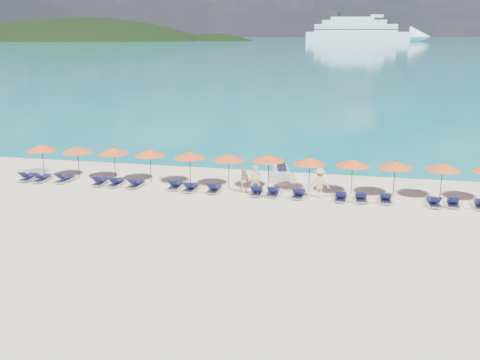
# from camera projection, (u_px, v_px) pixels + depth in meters

# --- Properties ---
(ground) EXTENTS (1400.00, 1400.00, 0.00)m
(ground) POSITION_uv_depth(u_px,v_px,m) (229.00, 216.00, 29.06)
(ground) COLOR beige
(sea) EXTENTS (1600.00, 1300.00, 0.01)m
(sea) POSITION_uv_depth(u_px,v_px,m) (352.00, 40.00, 651.03)
(sea) COLOR #1FA9B2
(sea) RESTS_ON ground
(headland_main) EXTENTS (374.00, 242.00, 126.50)m
(headland_main) POSITION_uv_depth(u_px,v_px,m) (81.00, 75.00, 608.21)
(headland_main) COLOR black
(headland_main) RESTS_ON ground
(headland_small) EXTENTS (162.00, 126.00, 85.50)m
(headland_small) POSITION_uv_depth(u_px,v_px,m) (212.00, 73.00, 596.21)
(headland_small) COLOR black
(headland_small) RESTS_ON ground
(cruise_ship) EXTENTS (124.36, 20.88, 34.57)m
(cruise_ship) POSITION_uv_depth(u_px,v_px,m) (368.00, 32.00, 546.33)
(cruise_ship) COLOR white
(cruise_ship) RESTS_ON ground
(jetski) EXTENTS (1.55, 2.79, 0.94)m
(jetski) POSITION_uv_depth(u_px,v_px,m) (281.00, 172.00, 36.44)
(jetski) COLOR white
(jetski) RESTS_ON ground
(beachgoer_a) EXTENTS (0.79, 0.64, 1.86)m
(beachgoer_a) POSITION_uv_depth(u_px,v_px,m) (255.00, 180.00, 32.53)
(beachgoer_a) COLOR tan
(beachgoer_a) RESTS_ON ground
(beachgoer_b) EXTENTS (0.78, 0.46, 1.58)m
(beachgoer_b) POSITION_uv_depth(u_px,v_px,m) (245.00, 181.00, 32.88)
(beachgoer_b) COLOR tan
(beachgoer_b) RESTS_ON ground
(beachgoer_c) EXTENTS (1.20, 0.57, 1.85)m
(beachgoer_c) POSITION_uv_depth(u_px,v_px,m) (320.00, 183.00, 31.94)
(beachgoer_c) COLOR tan
(beachgoer_c) RESTS_ON ground
(umbrella_0) EXTENTS (2.10, 2.10, 2.28)m
(umbrella_0) POSITION_uv_depth(u_px,v_px,m) (42.00, 147.00, 36.53)
(umbrella_0) COLOR black
(umbrella_0) RESTS_ON ground
(umbrella_1) EXTENTS (2.10, 2.10, 2.28)m
(umbrella_1) POSITION_uv_depth(u_px,v_px,m) (77.00, 149.00, 35.94)
(umbrella_1) COLOR black
(umbrella_1) RESTS_ON ground
(umbrella_2) EXTENTS (2.10, 2.10, 2.28)m
(umbrella_2) POSITION_uv_depth(u_px,v_px,m) (114.00, 151.00, 35.56)
(umbrella_2) COLOR black
(umbrella_2) RESTS_ON ground
(umbrella_3) EXTENTS (2.10, 2.10, 2.28)m
(umbrella_3) POSITION_uv_depth(u_px,v_px,m) (150.00, 153.00, 35.00)
(umbrella_3) COLOR black
(umbrella_3) RESTS_ON ground
(umbrella_4) EXTENTS (2.10, 2.10, 2.28)m
(umbrella_4) POSITION_uv_depth(u_px,v_px,m) (190.00, 155.00, 34.37)
(umbrella_4) COLOR black
(umbrella_4) RESTS_ON ground
(umbrella_5) EXTENTS (2.10, 2.10, 2.28)m
(umbrella_5) POSITION_uv_depth(u_px,v_px,m) (229.00, 157.00, 33.75)
(umbrella_5) COLOR black
(umbrella_5) RESTS_ON ground
(umbrella_6) EXTENTS (2.10, 2.10, 2.28)m
(umbrella_6) POSITION_uv_depth(u_px,v_px,m) (269.00, 158.00, 33.52)
(umbrella_6) COLOR black
(umbrella_6) RESTS_ON ground
(umbrella_7) EXTENTS (2.10, 2.10, 2.28)m
(umbrella_7) POSITION_uv_depth(u_px,v_px,m) (310.00, 161.00, 32.77)
(umbrella_7) COLOR black
(umbrella_7) RESTS_ON ground
(umbrella_8) EXTENTS (2.10, 2.10, 2.28)m
(umbrella_8) POSITION_uv_depth(u_px,v_px,m) (353.00, 163.00, 32.30)
(umbrella_8) COLOR black
(umbrella_8) RESTS_ON ground
(umbrella_9) EXTENTS (2.10, 2.10, 2.28)m
(umbrella_9) POSITION_uv_depth(u_px,v_px,m) (396.00, 164.00, 31.86)
(umbrella_9) COLOR black
(umbrella_9) RESTS_ON ground
(umbrella_10) EXTENTS (2.10, 2.10, 2.28)m
(umbrella_10) POSITION_uv_depth(u_px,v_px,m) (443.00, 167.00, 31.34)
(umbrella_10) COLOR black
(umbrella_10) RESTS_ON ground
(lounger_0) EXTENTS (0.76, 1.75, 0.66)m
(lounger_0) POSITION_uv_depth(u_px,v_px,m) (28.00, 177.00, 35.93)
(lounger_0) COLOR silver
(lounger_0) RESTS_ON ground
(lounger_1) EXTENTS (0.69, 1.72, 0.66)m
(lounger_1) POSITION_uv_depth(u_px,v_px,m) (42.00, 178.00, 35.67)
(lounger_1) COLOR silver
(lounger_1) RESTS_ON ground
(lounger_2) EXTENTS (0.79, 1.75, 0.66)m
(lounger_2) POSITION_uv_depth(u_px,v_px,m) (65.00, 178.00, 35.55)
(lounger_2) COLOR silver
(lounger_2) RESTS_ON ground
(lounger_3) EXTENTS (0.75, 1.74, 0.66)m
(lounger_3) POSITION_uv_depth(u_px,v_px,m) (100.00, 181.00, 34.89)
(lounger_3) COLOR silver
(lounger_3) RESTS_ON ground
(lounger_4) EXTENTS (0.65, 1.71, 0.66)m
(lounger_4) POSITION_uv_depth(u_px,v_px,m) (116.00, 182.00, 34.68)
(lounger_4) COLOR silver
(lounger_4) RESTS_ON ground
(lounger_5) EXTENTS (0.73, 1.74, 0.66)m
(lounger_5) POSITION_uv_depth(u_px,v_px,m) (136.00, 183.00, 34.36)
(lounger_5) COLOR silver
(lounger_5) RESTS_ON ground
(lounger_6) EXTENTS (0.66, 1.72, 0.66)m
(lounger_6) POSITION_uv_depth(u_px,v_px,m) (175.00, 185.00, 34.06)
(lounger_6) COLOR silver
(lounger_6) RESTS_ON ground
(lounger_7) EXTENTS (0.71, 1.73, 0.66)m
(lounger_7) POSITION_uv_depth(u_px,v_px,m) (191.00, 187.00, 33.54)
(lounger_7) COLOR silver
(lounger_7) RESTS_ON ground
(lounger_8) EXTENTS (0.68, 1.72, 0.66)m
(lounger_8) POSITION_uv_depth(u_px,v_px,m) (214.00, 188.00, 33.28)
(lounger_8) COLOR silver
(lounger_8) RESTS_ON ground
(lounger_9) EXTENTS (0.70, 1.73, 0.66)m
(lounger_9) POSITION_uv_depth(u_px,v_px,m) (257.00, 191.00, 32.76)
(lounger_9) COLOR silver
(lounger_9) RESTS_ON ground
(lounger_10) EXTENTS (0.64, 1.71, 0.66)m
(lounger_10) POSITION_uv_depth(u_px,v_px,m) (273.00, 192.00, 32.60)
(lounger_10) COLOR silver
(lounger_10) RESTS_ON ground
(lounger_11) EXTENTS (0.74, 1.74, 0.66)m
(lounger_11) POSITION_uv_depth(u_px,v_px,m) (299.00, 194.00, 32.22)
(lounger_11) COLOR silver
(lounger_11) RESTS_ON ground
(lounger_12) EXTENTS (0.71, 1.73, 0.66)m
(lounger_12) POSITION_uv_depth(u_px,v_px,m) (341.00, 197.00, 31.64)
(lounger_12) COLOR silver
(lounger_12) RESTS_ON ground
(lounger_13) EXTENTS (0.73, 1.74, 0.66)m
(lounger_13) POSITION_uv_depth(u_px,v_px,m) (361.00, 197.00, 31.53)
(lounger_13) COLOR silver
(lounger_13) RESTS_ON ground
(lounger_14) EXTENTS (0.65, 1.71, 0.66)m
(lounger_14) POSITION_uv_depth(u_px,v_px,m) (386.00, 198.00, 31.34)
(lounger_14) COLOR silver
(lounger_14) RESTS_ON ground
(lounger_15) EXTENTS (0.75, 1.74, 0.66)m
(lounger_15) POSITION_uv_depth(u_px,v_px,m) (434.00, 202.00, 30.66)
(lounger_15) COLOR silver
(lounger_15) RESTS_ON ground
(lounger_16) EXTENTS (0.76, 1.75, 0.66)m
(lounger_16) POSITION_uv_depth(u_px,v_px,m) (453.00, 202.00, 30.62)
(lounger_16) COLOR silver
(lounger_16) RESTS_ON ground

